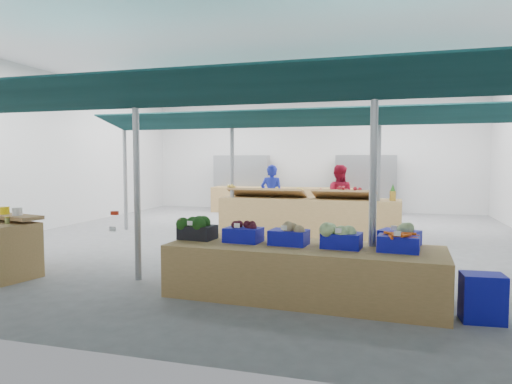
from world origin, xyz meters
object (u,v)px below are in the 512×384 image
(veg_counter, at_px, (303,272))
(fruit_counter, at_px, (309,217))
(crate_stack, at_px, (482,298))
(vendor_left, at_px, (272,196))
(vendor_right, at_px, (338,198))

(veg_counter, height_order, fruit_counter, fruit_counter)
(crate_stack, height_order, vendor_left, vendor_left)
(fruit_counter, xyz_separation_m, crate_stack, (2.87, -5.35, -0.19))
(veg_counter, bearing_deg, crate_stack, -6.47)
(veg_counter, xyz_separation_m, crate_stack, (2.13, -0.35, -0.08))
(fruit_counter, distance_m, crate_stack, 6.07)
(veg_counter, height_order, vendor_right, vendor_right)
(fruit_counter, distance_m, vendor_right, 1.32)
(crate_stack, distance_m, vendor_right, 6.86)
(veg_counter, bearing_deg, fruit_counter, 101.43)
(fruit_counter, bearing_deg, vendor_left, 138.90)
(vendor_left, xyz_separation_m, vendor_right, (1.80, 0.00, 0.00))
(fruit_counter, distance_m, vendor_left, 1.68)
(veg_counter, relative_size, fruit_counter, 0.84)
(veg_counter, relative_size, vendor_right, 2.11)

